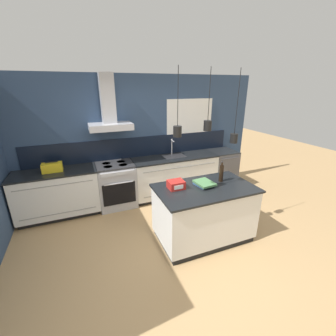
# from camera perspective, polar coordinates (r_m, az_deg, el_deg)

# --- Properties ---
(ground_plane) EXTENTS (16.00, 16.00, 0.00)m
(ground_plane) POSITION_cam_1_polar(r_m,az_deg,el_deg) (3.71, 1.44, -19.59)
(ground_plane) COLOR tan
(ground_plane) RESTS_ON ground
(wall_back) EXTENTS (5.60, 2.11, 2.60)m
(wall_back) POSITION_cam_1_polar(r_m,az_deg,el_deg) (4.85, -8.21, 7.90)
(wall_back) COLOR navy
(wall_back) RESTS_ON ground_plane
(counter_run_left) EXTENTS (1.46, 0.64, 0.91)m
(counter_run_left) POSITION_cam_1_polar(r_m,az_deg,el_deg) (4.73, -26.13, -5.86)
(counter_run_left) COLOR black
(counter_run_left) RESTS_ON ground_plane
(counter_run_sink) EXTENTS (1.90, 0.64, 1.27)m
(counter_run_sink) POSITION_cam_1_polar(r_m,az_deg,el_deg) (5.08, 1.71, -1.91)
(counter_run_sink) COLOR black
(counter_run_sink) RESTS_ON ground_plane
(oven_range) EXTENTS (0.73, 0.66, 0.91)m
(oven_range) POSITION_cam_1_polar(r_m,az_deg,el_deg) (4.74, -12.96, -4.21)
(oven_range) COLOR #B5B5BA
(oven_range) RESTS_ON ground_plane
(dishwasher) EXTENTS (0.60, 0.65, 0.91)m
(dishwasher) POSITION_cam_1_polar(r_m,az_deg,el_deg) (5.66, 13.31, -0.14)
(dishwasher) COLOR #4C4C51
(dishwasher) RESTS_ON ground_plane
(kitchen_island) EXTENTS (1.52, 0.90, 0.91)m
(kitchen_island) POSITION_cam_1_polar(r_m,az_deg,el_deg) (3.70, 9.09, -11.19)
(kitchen_island) COLOR black
(kitchen_island) RESTS_ON ground_plane
(bottle_on_island) EXTENTS (0.07, 0.07, 0.34)m
(bottle_on_island) POSITION_cam_1_polar(r_m,az_deg,el_deg) (3.70, 13.38, -1.25)
(bottle_on_island) COLOR black
(bottle_on_island) RESTS_ON kitchen_island
(book_stack) EXTENTS (0.28, 0.33, 0.06)m
(book_stack) POSITION_cam_1_polar(r_m,az_deg,el_deg) (3.53, 9.09, -3.89)
(book_stack) COLOR #335684
(book_stack) RESTS_ON kitchen_island
(red_supply_box) EXTENTS (0.24, 0.21, 0.12)m
(red_supply_box) POSITION_cam_1_polar(r_m,az_deg,el_deg) (3.39, 2.05, -4.23)
(red_supply_box) COLOR red
(red_supply_box) RESTS_ON kitchen_island
(yellow_toolbox) EXTENTS (0.34, 0.18, 0.19)m
(yellow_toolbox) POSITION_cam_1_polar(r_m,az_deg,el_deg) (4.54, -27.33, 0.15)
(yellow_toolbox) COLOR gold
(yellow_toolbox) RESTS_ON counter_run_left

